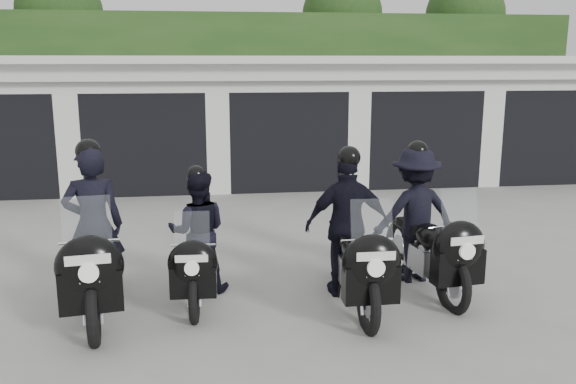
{
  "coord_description": "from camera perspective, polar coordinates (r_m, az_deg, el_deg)",
  "views": [
    {
      "loc": [
        -1.76,
        -7.66,
        2.89
      ],
      "look_at": [
        -0.66,
        0.69,
        1.05
      ],
      "focal_mm": 38.0,
      "sensor_mm": 36.0,
      "label": 1
    }
  ],
  "objects": [
    {
      "name": "ground",
      "position": [
        8.38,
        5.15,
        -7.91
      ],
      "size": [
        80.0,
        80.0,
        0.0
      ],
      "primitive_type": "plane",
      "color": "gray",
      "rests_on": "ground"
    },
    {
      "name": "garage_block",
      "position": [
        15.89,
        -1.12,
        7.02
      ],
      "size": [
        16.4,
        6.8,
        2.96
      ],
      "color": "silver",
      "rests_on": "ground"
    },
    {
      "name": "background_vegetation",
      "position": [
        20.69,
        -1.63,
        11.98
      ],
      "size": [
        20.0,
        3.9,
        5.8
      ],
      "color": "#1C3C16",
      "rests_on": "ground"
    },
    {
      "name": "police_bike_a",
      "position": [
        7.33,
        -17.77,
        -4.73
      ],
      "size": [
        0.9,
        2.35,
        2.05
      ],
      "rotation": [
        0.0,
        0.0,
        0.14
      ],
      "color": "black",
      "rests_on": "ground"
    },
    {
      "name": "police_bike_b",
      "position": [
        7.59,
        -8.49,
        -4.56
      ],
      "size": [
        0.78,
        1.92,
        1.67
      ],
      "rotation": [
        0.0,
        0.0,
        -0.05
      ],
      "color": "black",
      "rests_on": "ground"
    },
    {
      "name": "police_bike_c",
      "position": [
        7.37,
        5.91,
        -4.06
      ],
      "size": [
        1.05,
        2.22,
        1.93
      ],
      "rotation": [
        0.0,
        0.0,
        -0.0
      ],
      "color": "black",
      "rests_on": "ground"
    },
    {
      "name": "police_bike_d",
      "position": [
        8.04,
        12.3,
        -2.88
      ],
      "size": [
        1.22,
        2.21,
        1.93
      ],
      "rotation": [
        0.0,
        0.0,
        0.13
      ],
      "color": "black",
      "rests_on": "ground"
    }
  ]
}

